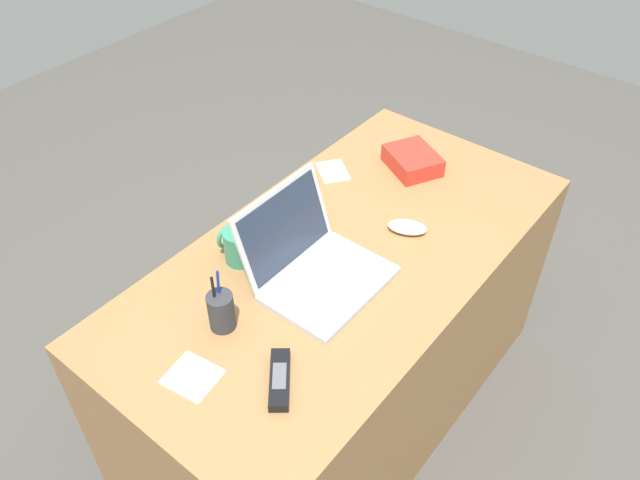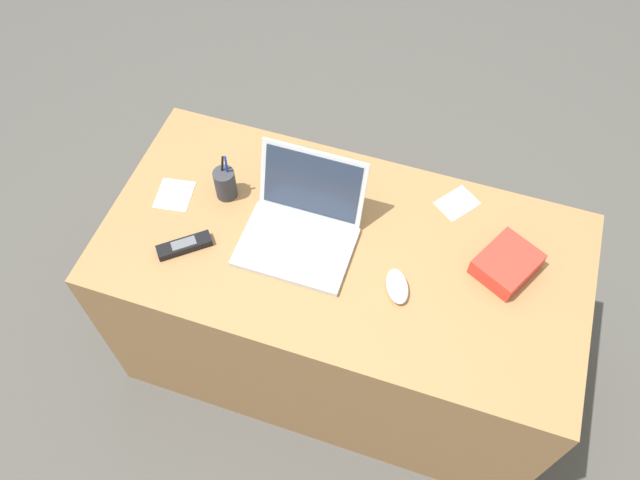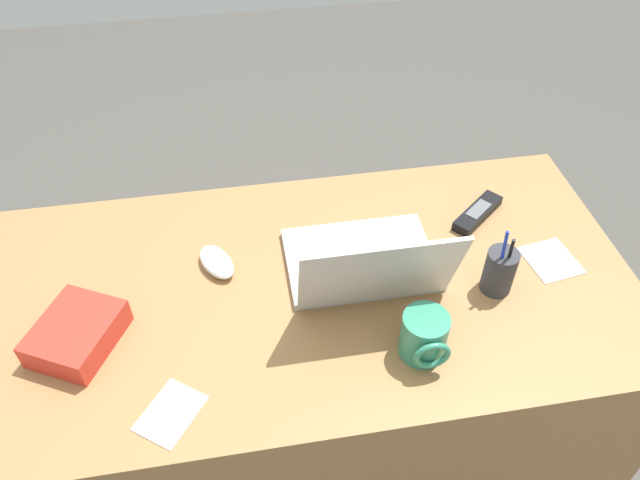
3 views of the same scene
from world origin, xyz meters
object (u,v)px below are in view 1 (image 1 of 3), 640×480
Objects in this scene: computer_mouse at (407,227)px; cordless_phone at (280,379)px; snack_bag at (413,160)px; coffee_mug_white at (239,245)px; laptop at (315,266)px; pen_holder at (221,311)px.

computer_mouse is 0.62m from cordless_phone.
snack_bag is at bearing 13.88° from cordless_phone.
laptop is at bearing -72.14° from coffee_mug_white.
laptop is 1.90× the size of snack_bag.
pen_holder is at bearing 79.65° from cordless_phone.
laptop reaches higher than cordless_phone.
cordless_phone is at bearing -166.12° from snack_bag.
pen_holder reaches higher than computer_mouse.
pen_holder is at bearing -146.17° from coffee_mug_white.
laptop is at bearing -172.91° from snack_bag.
pen_holder is at bearing 139.50° from computer_mouse.
pen_holder is (0.04, 0.22, 0.04)m from cordless_phone.
snack_bag is at bearing 7.09° from laptop.
snack_bag is (0.59, 0.07, -0.02)m from laptop.
laptop is 1.86× the size of pen_holder.
coffee_mug_white is 0.68× the size of cordless_phone.
coffee_mug_white reaches higher than cordless_phone.
cordless_phone is (-0.31, -0.15, -0.03)m from laptop.
computer_mouse is 0.32m from snack_bag.
computer_mouse is at bearing 5.67° from cordless_phone.
pen_holder is (-0.58, 0.16, 0.04)m from computer_mouse.
computer_mouse is 0.48m from coffee_mug_white.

